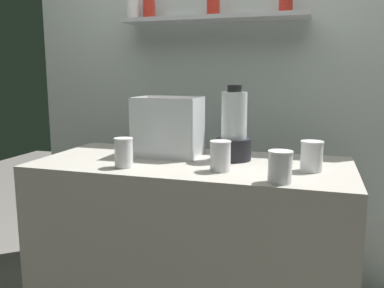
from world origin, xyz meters
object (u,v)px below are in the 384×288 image
object	(u,v)px
carrot_display_bin	(168,137)
blender_pitcher	(234,131)
juice_cup_pomegranate_far_left	(124,154)
juice_cup_orange_left	(220,158)
juice_cup_orange_middle	(280,169)
juice_cup_carrot_right	(312,158)

from	to	relation	value
carrot_display_bin	blender_pitcher	size ratio (longest dim) A/B	0.89
juice_cup_pomegranate_far_left	juice_cup_orange_left	bearing A→B (deg)	7.73
juice_cup_pomegranate_far_left	juice_cup_orange_left	xyz separation A→B (m)	(0.40, 0.05, -0.00)
carrot_display_bin	juice_cup_pomegranate_far_left	bearing A→B (deg)	-106.60
juice_cup_pomegranate_far_left	juice_cup_orange_middle	xyz separation A→B (m)	(0.65, -0.06, -0.01)
juice_cup_pomegranate_far_left	juice_cup_carrot_right	distance (m)	0.77
blender_pitcher	carrot_display_bin	bearing A→B (deg)	177.27
juice_cup_orange_middle	juice_cup_pomegranate_far_left	bearing A→B (deg)	174.74
carrot_display_bin	blender_pitcher	xyz separation A→B (m)	(0.32, -0.02, 0.05)
blender_pitcher	juice_cup_orange_left	size ratio (longest dim) A/B	2.75
juice_cup_carrot_right	juice_cup_orange_left	bearing A→B (deg)	-163.31
juice_cup_orange_left	juice_cup_orange_middle	bearing A→B (deg)	-24.91
carrot_display_bin	juice_cup_orange_middle	size ratio (longest dim) A/B	2.59
juice_cup_orange_middle	juice_cup_orange_left	bearing A→B (deg)	155.09
carrot_display_bin	juice_cup_orange_left	world-z (taller)	carrot_display_bin
juice_cup_carrot_right	carrot_display_bin	bearing A→B (deg)	168.40
juice_cup_orange_left	juice_cup_carrot_right	size ratio (longest dim) A/B	1.01
juice_cup_pomegranate_far_left	juice_cup_orange_middle	distance (m)	0.65
carrot_display_bin	juice_cup_carrot_right	bearing A→B (deg)	-11.60
juice_cup_orange_middle	juice_cup_carrot_right	bearing A→B (deg)	64.24
blender_pitcher	juice_cup_orange_middle	xyz separation A→B (m)	(0.24, -0.34, -0.08)
carrot_display_bin	juice_cup_pomegranate_far_left	size ratio (longest dim) A/B	2.43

